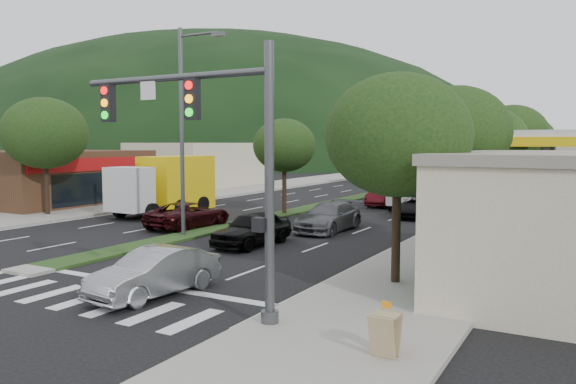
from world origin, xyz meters
The scene contains 27 objects.
ground centered at (0.00, 0.00, 0.00)m, with size 160.00×160.00×0.00m, color black.
sidewalk_right centered at (12.50, 25.00, 0.07)m, with size 5.00×90.00×0.15m, color gray.
sidewalk_left centered at (-13.00, 25.00, 0.07)m, with size 6.00×90.00×0.15m, color gray.
median centered at (0.00, 28.00, 0.06)m, with size 1.60×56.00×0.12m, color #1C3A15.
traffic_signal centered at (9.03, -1.54, 4.65)m, with size 6.12×0.40×7.00m.
shop_left centered at (-18.46, 15.00, 2.01)m, with size 10.15×12.00×4.00m.
bldg_left_far centered at (-19.00, 34.00, 2.30)m, with size 9.00×14.00×4.60m, color beige.
hill_far centered at (-80.00, 110.00, 0.00)m, with size 176.00×132.00×82.00m, color black.
tree_r_a centered at (12.00, 4.00, 4.82)m, with size 4.60×4.60×6.63m.
tree_r_b centered at (12.00, 12.00, 5.04)m, with size 4.80×4.80×6.94m.
tree_r_c centered at (12.00, 20.00, 4.75)m, with size 4.40×4.40×6.48m.
tree_r_d centered at (12.00, 30.00, 5.18)m, with size 5.00×5.00×7.17m.
tree_r_e centered at (12.00, 40.00, 4.89)m, with size 4.60×4.60×6.71m.
tree_med_near centered at (0.00, 18.00, 4.43)m, with size 4.00×4.00×6.02m.
tree_med_far centered at (0.00, 44.00, 5.01)m, with size 4.80×4.80×6.94m.
tree_l_a centered at (-12.50, 10.00, 5.18)m, with size 5.20×5.20×7.25m.
streetlight_near centered at (0.21, 8.00, 5.58)m, with size 2.60×0.25×10.00m.
streetlight_mid centered at (0.21, 33.00, 5.58)m, with size 2.60×0.25×10.00m.
sedan_silver centered at (6.04, -0.61, 0.71)m, with size 1.50×4.30×1.42m, color gray.
suv_maroon centered at (-1.71, 10.53, 0.71)m, with size 2.36×5.12×1.42m, color black.
car_queue_a centered at (4.09, 7.82, 0.77)m, with size 1.81×4.49×1.53m, color black.
car_queue_b centered at (5.35, 13.25, 0.74)m, with size 2.08×5.11×1.48m, color #525358.
car_queue_c centered at (3.83, 25.87, 0.76)m, with size 1.60×4.60×1.52m, color #4C0C13.
car_queue_d centered at (7.93, 20.87, 0.67)m, with size 2.23×4.84×1.34m, color black.
box_truck centered at (-6.79, 14.65, 1.76)m, with size 3.06×7.60×3.72m.
motorhome centered at (6.67, 26.79, 1.98)m, with size 3.25×9.77×3.72m.
a_frame_sign centered at (13.83, -2.23, 0.70)m, with size 0.57×0.65×1.23m.
Camera 1 is at (17.58, -13.12, 4.58)m, focal length 35.00 mm.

